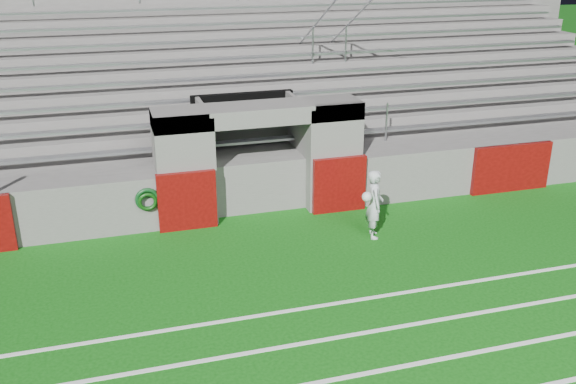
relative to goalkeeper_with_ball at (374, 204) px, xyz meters
name	(u,v)px	position (x,y,z in m)	size (l,w,h in m)	color
ground	(304,279)	(-2.03, -1.40, -0.77)	(90.00, 90.00, 0.00)	#0D4F0D
stadium_structure	(223,106)	(-2.03, 6.57, 0.72)	(26.00, 8.48, 5.42)	#5F5D5A
goalkeeper_with_ball	(374,204)	(0.00, 0.00, 0.00)	(0.63, 0.63, 1.53)	silver
hose_coil	(147,200)	(-4.68, 1.53, 0.02)	(0.53, 0.14, 0.53)	#0B3A15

